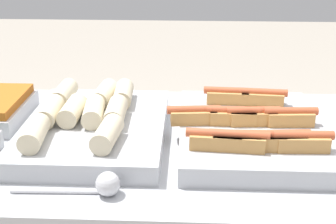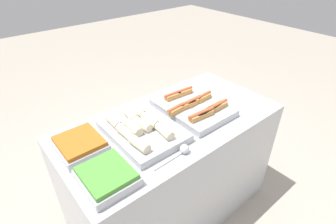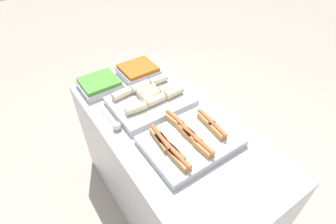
# 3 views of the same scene
# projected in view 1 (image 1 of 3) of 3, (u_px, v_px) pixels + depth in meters

# --- Properties ---
(tray_hotdogs) EXTENTS (0.41, 0.50, 0.10)m
(tray_hotdogs) POSITION_uv_depth(u_px,v_px,m) (250.00, 130.00, 1.24)
(tray_hotdogs) COLOR #B7BABF
(tray_hotdogs) RESTS_ON counter
(tray_wraps) EXTENTS (0.38, 0.50, 0.10)m
(tray_wraps) POSITION_uv_depth(u_px,v_px,m) (93.00, 124.00, 1.27)
(tray_wraps) COLOR #B7BABF
(tray_wraps) RESTS_ON counter
(serving_spoon_near) EXTENTS (0.24, 0.05, 0.05)m
(serving_spoon_near) POSITION_uv_depth(u_px,v_px,m) (102.00, 185.00, 1.01)
(serving_spoon_near) COLOR silver
(serving_spoon_near) RESTS_ON counter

